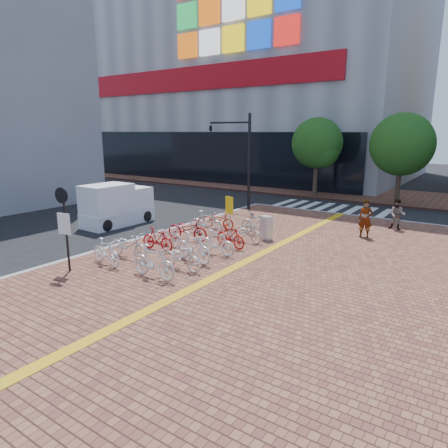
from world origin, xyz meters
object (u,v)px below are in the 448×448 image
Objects in this scene: bike_11 at (230,236)px; bike_0 at (106,252)px; bike_1 at (128,245)px; pedestrian_b at (397,215)px; bike_10 at (216,243)px; bike_8 at (181,257)px; bike_9 at (193,247)px; bike_13 at (256,224)px; pedestrian_a at (366,219)px; utility_box at (266,228)px; bike_4 at (187,229)px; yellow_sign at (229,209)px; notice_sign at (64,219)px; bike_2 at (157,239)px; box_truck at (117,205)px; bike_6 at (218,220)px; bike_12 at (246,233)px; bike_3 at (168,235)px; bike_7 at (153,262)px; bike_5 at (206,223)px; traffic_light_pole at (231,143)px.

bike_0 is at bearing 161.50° from bike_11.
pedestrian_b reaches higher than bike_1.
bike_10 is at bearing -30.52° from bike_0.
bike_8 is 1.11× the size of bike_11.
bike_9 is at bearing 166.04° from bike_10.
bike_13 is 1.05× the size of pedestrian_a.
bike_4 is at bearing -142.75° from utility_box.
bike_8 is at bearing -115.17° from pedestrian_b.
notice_sign is at bearing -104.62° from yellow_sign.
bike_0 is 2.51m from bike_2.
bike_11 is at bearing 5.97° from bike_9.
bike_0 is 1.06× the size of bike_2.
bike_13 is (2.39, 7.00, 0.05)m from bike_0.
utility_box is 0.27× the size of box_truck.
bike_8 is (2.50, -5.81, -0.00)m from bike_6.
pedestrian_a is (4.29, 5.08, 0.40)m from bike_11.
bike_3 is at bearing 130.19° from bike_12.
bike_10 is at bearing -125.39° from bike_4.
yellow_sign reaches higher than bike_2.
notice_sign reaches higher than bike_7.
bike_1 is 3.50m from bike_10.
bike_5 is at bearing 127.63° from bike_13.
utility_box is at bearing -3.71° from bike_8.
bike_4 is 2.71m from bike_12.
bike_3 is at bearing -131.44° from pedestrian_b.
traffic_light_pole is 8.50m from box_truck.
bike_8 is at bearing -75.77° from yellow_sign.
bike_5 is at bearing 5.11° from bike_0.
notice_sign is at bearing 176.47° from bike_3.
box_truck reaches higher than bike_10.
yellow_sign is at bearing 8.63° from box_truck.
pedestrian_a reaches higher than bike_1.
bike_5 is 3.01m from utility_box.
pedestrian_a is 13.02m from box_truck.
pedestrian_a reaches higher than bike_8.
bike_9 is at bearing -21.18° from box_truck.
bike_11 is at bearing -140.95° from bike_6.
utility_box is at bearing -44.99° from traffic_light_pole.
traffic_light_pole is at bearing 22.96° from bike_7.
bike_13 is 8.43m from traffic_light_pole.
pedestrian_b reaches higher than bike_4.
utility_box reaches higher than bike_4.
notice_sign is (-3.21, -6.94, 1.48)m from bike_12.
box_truck is at bearing -171.37° from yellow_sign.
bike_3 is 0.88× the size of bike_4.
bike_0 is 7.38m from utility_box.
bike_5 is at bearing 6.97° from box_truck.
bike_13 reaches higher than bike_6.
pedestrian_b is 7.10m from utility_box.
bike_10 is (2.43, 0.89, 0.02)m from bike_2.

